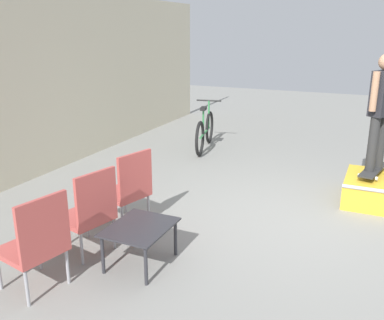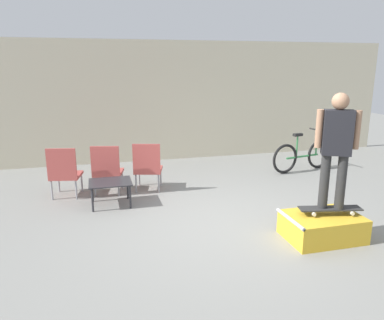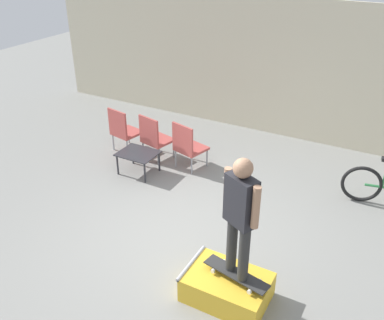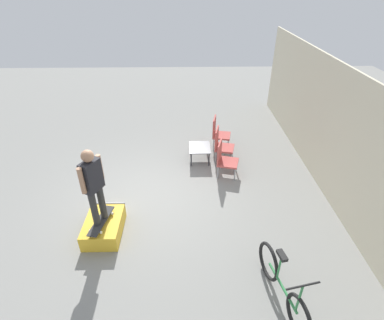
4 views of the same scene
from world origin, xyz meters
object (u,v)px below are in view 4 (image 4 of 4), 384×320
coffee_table (200,149)px  patio_chair_center (221,144)px  skateboard_on_ramp (101,221)px  bicycle (283,286)px  patio_chair_right (224,158)px  skate_ramp_box (104,226)px  patio_chair_left (219,132)px  person_skater (93,182)px

coffee_table → patio_chair_center: (-0.02, 0.61, 0.13)m
skateboard_on_ramp → bicycle: bicycle is taller
patio_chair_right → patio_chair_center: bearing=15.2°
skateboard_on_ramp → patio_chair_center: (-2.97, 2.71, 0.07)m
skate_ramp_box → patio_chair_left: size_ratio=1.11×
patio_chair_left → patio_chair_center: bearing=-168.4°
patio_chair_center → bicycle: size_ratio=0.57×
skateboard_on_ramp → patio_chair_right: patio_chair_right is taller
patio_chair_left → patio_chair_right: 1.54m
coffee_table → bicycle: bicycle is taller
skate_ramp_box → patio_chair_right: (-2.09, 2.72, 0.33)m
person_skater → coffee_table: person_skater is taller
patio_chair_right → bicycle: 3.73m
skate_ramp_box → coffee_table: (-2.84, 2.11, 0.20)m
bicycle → patio_chair_center: bearing=174.9°
skate_ramp_box → person_skater: 1.21m
person_skater → bicycle: 3.70m
coffee_table → bicycle: size_ratio=0.43×
coffee_table → patio_chair_left: patio_chair_left is taller
patio_chair_center → person_skater: bearing=151.0°
person_skater → coffee_table: 3.75m
bicycle → person_skater: bearing=-126.6°
coffee_table → patio_chair_right: size_ratio=0.76×
skate_ramp_box → patio_chair_right: bearing=127.5°
coffee_table → bicycle: 4.58m
skate_ramp_box → patio_chair_center: bearing=136.5°
patio_chair_center → patio_chair_right: size_ratio=1.00×
coffee_table → patio_chair_center: size_ratio=0.76×
person_skater → patio_chair_center: person_skater is taller
skateboard_on_ramp → person_skater: person_skater is taller
coffee_table → skateboard_on_ramp: bearing=-35.4°
person_skater → patio_chair_right: (-2.20, 2.71, -0.88)m
person_skater → bicycle: bearing=91.5°
person_skater → patio_chair_left: bearing=170.4°
bicycle → skate_ramp_box: bearing=-128.1°
person_skater → coffee_table: (-2.95, 2.10, -1.01)m
skateboard_on_ramp → patio_chair_left: bearing=155.6°
patio_chair_center → skateboard_on_ramp: bearing=151.0°
patio_chair_right → skateboard_on_ramp: bearing=144.2°
patio_chair_right → skate_ramp_box: bearing=142.7°
patio_chair_left → patio_chair_center: (0.77, 0.00, 0.00)m
person_skater → bicycle: size_ratio=0.95×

